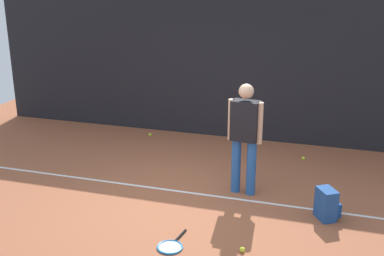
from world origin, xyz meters
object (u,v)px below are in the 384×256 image
object	(u,v)px
backpack	(327,205)
tennis_ball_by_fence	(303,158)
tennis_player	(245,133)
tennis_racket	(171,246)
tennis_ball_near_player	(242,250)
tennis_ball_mid_court	(150,135)

from	to	relation	value
backpack	tennis_ball_by_fence	xyz separation A→B (m)	(-0.48, 2.07, -0.18)
tennis_player	tennis_racket	distance (m)	2.08
backpack	tennis_ball_near_player	bearing A→B (deg)	109.07
tennis_player	tennis_ball_by_fence	xyz separation A→B (m)	(0.78, 1.60, -0.93)
tennis_ball_near_player	backpack	bearing A→B (deg)	51.02
tennis_racket	tennis_ball_mid_court	xyz separation A→B (m)	(-1.77, 3.77, 0.02)
tennis_player	tennis_ball_mid_court	xyz separation A→B (m)	(-2.31, 2.01, -0.93)
tennis_ball_by_fence	backpack	bearing A→B (deg)	-77.08
tennis_ball_near_player	tennis_ball_by_fence	world-z (taller)	same
backpack	tennis_ball_by_fence	world-z (taller)	backpack
tennis_player	backpack	size ratio (longest dim) A/B	3.86
backpack	tennis_player	bearing A→B (deg)	37.52
tennis_player	tennis_ball_near_player	xyz separation A→B (m)	(0.32, -1.62, -0.93)
tennis_ball_near_player	tennis_ball_mid_court	xyz separation A→B (m)	(-2.63, 3.63, 0.00)
tennis_racket	tennis_ball_by_fence	world-z (taller)	tennis_ball_by_fence
tennis_ball_mid_court	tennis_player	bearing A→B (deg)	-40.96
tennis_player	tennis_racket	bearing A→B (deg)	-100.00
tennis_ball_near_player	tennis_ball_mid_court	distance (m)	4.48
tennis_ball_near_player	tennis_ball_by_fence	xyz separation A→B (m)	(0.46, 3.23, 0.00)
tennis_player	backpack	distance (m)	1.54
tennis_racket	tennis_ball_near_player	world-z (taller)	tennis_ball_near_player
tennis_racket	tennis_ball_near_player	size ratio (longest dim) A/B	9.56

